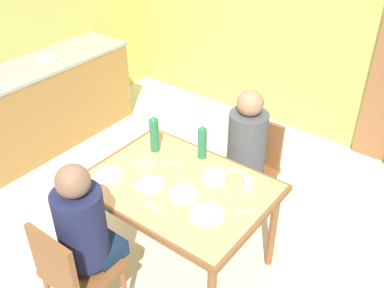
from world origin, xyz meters
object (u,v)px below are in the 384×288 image
(person_near_diner, at_px, (83,225))
(kitchen_counter, at_px, (27,112))
(water_bottle_green_far, at_px, (202,142))
(serving_bowl_center, at_px, (214,178))
(water_bottle_green_near, at_px, (154,134))
(chair_far_diner, at_px, (252,164))
(person_far_diner, at_px, (246,143))
(dining_table, at_px, (179,193))
(chair_near_diner, at_px, (72,271))

(person_near_diner, bearing_deg, kitchen_counter, 154.85)
(water_bottle_green_far, bearing_deg, serving_bowl_center, -37.72)
(water_bottle_green_near, bearing_deg, chair_far_diner, 48.81)
(person_far_diner, bearing_deg, kitchen_counter, 10.18)
(kitchen_counter, xyz_separation_m, serving_bowl_center, (2.35, -0.08, 0.33))
(water_bottle_green_near, height_order, serving_bowl_center, water_bottle_green_near)
(dining_table, xyz_separation_m, chair_near_diner, (-0.19, -0.81, -0.17))
(kitchen_counter, bearing_deg, dining_table, -6.81)
(chair_near_diner, distance_m, water_bottle_green_near, 1.12)
(serving_bowl_center, bearing_deg, chair_far_diner, 94.21)
(chair_near_diner, distance_m, person_far_diner, 1.54)
(kitchen_counter, bearing_deg, serving_bowl_center, -2.07)
(kitchen_counter, height_order, chair_near_diner, kitchen_counter)
(chair_far_diner, bearing_deg, person_near_diner, 78.09)
(person_far_diner, relative_size, water_bottle_green_near, 2.56)
(dining_table, bearing_deg, person_near_diner, -105.84)
(serving_bowl_center, bearing_deg, chair_near_diner, -110.04)
(chair_near_diner, bearing_deg, water_bottle_green_near, 101.50)
(dining_table, relative_size, water_bottle_green_far, 4.53)
(person_far_diner, height_order, water_bottle_green_near, person_far_diner)
(kitchen_counter, xyz_separation_m, chair_near_diner, (1.99, -1.07, 0.05))
(serving_bowl_center, bearing_deg, water_bottle_green_far, 142.28)
(person_far_diner, distance_m, serving_bowl_center, 0.50)
(water_bottle_green_far, height_order, serving_bowl_center, water_bottle_green_far)
(dining_table, bearing_deg, chair_far_diner, 81.45)
(dining_table, bearing_deg, water_bottle_green_far, 100.03)
(kitchen_counter, xyz_separation_m, chair_far_diner, (2.30, 0.55, 0.05))
(serving_bowl_center, bearing_deg, kitchen_counter, 177.93)
(person_near_diner, relative_size, serving_bowl_center, 4.53)
(water_bottle_green_far, bearing_deg, kitchen_counter, -177.46)
(person_near_diner, xyz_separation_m, water_bottle_green_far, (0.13, 1.03, 0.10))
(kitchen_counter, relative_size, person_near_diner, 3.10)
(person_near_diner, bearing_deg, water_bottle_green_far, 82.88)
(dining_table, xyz_separation_m, water_bottle_green_near, (-0.40, 0.21, 0.22))
(dining_table, bearing_deg, person_far_diner, 79.76)
(kitchen_counter, xyz_separation_m, dining_table, (2.18, -0.26, 0.22))
(dining_table, bearing_deg, kitchen_counter, 173.19)
(kitchen_counter, xyz_separation_m, water_bottle_green_near, (1.78, -0.05, 0.44))
(person_far_diner, distance_m, water_bottle_green_near, 0.70)
(water_bottle_green_far, distance_m, serving_bowl_center, 0.31)
(chair_far_diner, bearing_deg, kitchen_counter, 13.42)
(chair_near_diner, xyz_separation_m, serving_bowl_center, (0.36, 0.99, 0.28))
(kitchen_counter, distance_m, chair_near_diner, 2.26)
(chair_near_diner, xyz_separation_m, person_far_diner, (0.31, 1.49, 0.28))
(chair_near_diner, relative_size, person_far_diner, 1.13)
(chair_near_diner, bearing_deg, chair_far_diner, 79.07)
(chair_far_diner, bearing_deg, water_bottle_green_far, 67.97)
(person_far_diner, bearing_deg, dining_table, 79.76)
(kitchen_counter, distance_m, serving_bowl_center, 2.38)
(kitchen_counter, relative_size, chair_far_diner, 2.74)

